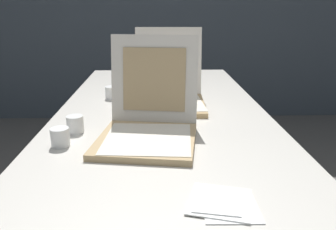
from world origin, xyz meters
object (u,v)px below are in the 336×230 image
at_px(table, 162,127).
at_px(pizza_box_middle, 168,94).
at_px(cup_white_near_left, 60,137).
at_px(napkin_pile, 223,203).
at_px(cup_white_far, 111,93).
at_px(pizza_box_front, 148,125).
at_px(cup_white_near_center, 75,124).

height_order(table, pizza_box_middle, pizza_box_middle).
bearing_deg(cup_white_near_left, napkin_pile, -37.89).
height_order(table, cup_white_far, cup_white_far).
bearing_deg(cup_white_near_left, pizza_box_front, 10.08).
xyz_separation_m(pizza_box_middle, cup_white_near_center, (-0.36, -0.35, -0.02)).
height_order(pizza_box_front, pizza_box_middle, pizza_box_front).
height_order(pizza_box_front, cup_white_near_center, pizza_box_front).
height_order(pizza_box_front, cup_white_near_left, pizza_box_front).
bearing_deg(table, cup_white_near_center, -152.15).
bearing_deg(cup_white_near_left, cup_white_far, 80.72).
distance_m(pizza_box_middle, napkin_pile, 0.87).
bearing_deg(cup_white_near_center, cup_white_near_left, -99.42).
distance_m(cup_white_far, cup_white_near_left, 0.61).
xyz_separation_m(cup_white_near_center, cup_white_near_left, (-0.02, -0.13, 0.00)).
bearing_deg(pizza_box_middle, table, -98.66).
distance_m(pizza_box_front, pizza_box_middle, 0.44).
bearing_deg(cup_white_far, cup_white_near_center, -99.25).
bearing_deg(cup_white_far, napkin_pile, -68.56).
bearing_deg(cup_white_near_left, pizza_box_middle, 51.65).
bearing_deg(napkin_pile, cup_white_near_center, 132.36).
bearing_deg(table, napkin_pile, -78.86).
distance_m(table, cup_white_near_left, 0.47).
xyz_separation_m(table, cup_white_far, (-0.25, 0.30, 0.08)).
distance_m(pizza_box_front, cup_white_near_center, 0.29).
bearing_deg(table, pizza_box_front, -101.84).
height_order(cup_white_near_center, napkin_pile, cup_white_near_center).
relative_size(cup_white_near_left, napkin_pile, 0.35).
height_order(cup_white_near_left, napkin_pile, cup_white_near_left).
bearing_deg(table, cup_white_near_left, -139.04).
relative_size(pizza_box_front, cup_white_near_center, 6.68).
xyz_separation_m(cup_white_near_center, napkin_pile, (0.46, -0.51, -0.03)).
bearing_deg(pizza_box_middle, cup_white_near_left, -126.53).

